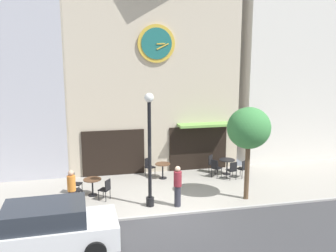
{
  "coord_description": "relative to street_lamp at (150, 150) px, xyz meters",
  "views": [
    {
      "loc": [
        -2.96,
        -12.4,
        5.93
      ],
      "look_at": [
        0.4,
        2.66,
        2.93
      ],
      "focal_mm": 38.66,
      "sensor_mm": 36.0,
      "label": 1
    }
  ],
  "objects": [
    {
      "name": "ground_plane",
      "position": [
        0.69,
        -1.07,
        -2.33
      ],
      "size": [
        26.38,
        10.63,
        0.13
      ],
      "color": "#9E998E"
    },
    {
      "name": "clock_building",
      "position": [
        1.09,
        5.38,
        3.96
      ],
      "size": [
        8.85,
        3.55,
        12.13
      ],
      "color": "beige",
      "rests_on": "ground_plane"
    },
    {
      "name": "neighbor_building_right",
      "position": [
        9.23,
        6.51,
        4.97
      ],
      "size": [
        6.23,
        4.52,
        14.56
      ],
      "color": "silver",
      "rests_on": "ground_plane"
    },
    {
      "name": "street_lamp",
      "position": [
        0.0,
        0.0,
        0.0
      ],
      "size": [
        0.36,
        0.36,
        4.55
      ],
      "color": "black",
      "rests_on": "ground_plane"
    },
    {
      "name": "street_tree",
      "position": [
        4.08,
        -0.13,
        0.7
      ],
      "size": [
        1.8,
        1.62,
        3.9
      ],
      "color": "brown",
      "rests_on": "ground_plane"
    },
    {
      "name": "cafe_table_center",
      "position": [
        -2.23,
        1.63,
        -1.77
      ],
      "size": [
        0.77,
        0.77,
        0.74
      ],
      "color": "black",
      "rests_on": "ground_plane"
    },
    {
      "name": "cafe_table_center_right",
      "position": [
        1.17,
        3.16,
        -1.77
      ],
      "size": [
        0.74,
        0.74,
        0.75
      ],
      "color": "black",
      "rests_on": "ground_plane"
    },
    {
      "name": "cafe_table_leftmost",
      "position": [
        4.49,
        3.05,
        -1.73
      ],
      "size": [
        0.79,
        0.79,
        0.77
      ],
      "color": "black",
      "rests_on": "ground_plane"
    },
    {
      "name": "cafe_chair_curbside",
      "position": [
        5.04,
        2.37,
        -1.78
      ],
      "size": [
        0.55,
        0.55,
        0.9
      ],
      "color": "black",
      "rests_on": "ground_plane"
    },
    {
      "name": "cafe_chair_corner",
      "position": [
        0.59,
        3.72,
        -1.78
      ],
      "size": [
        0.55,
        0.55,
        0.9
      ],
      "color": "black",
      "rests_on": "ground_plane"
    },
    {
      "name": "cafe_chair_facing_street",
      "position": [
        4.43,
        2.23,
        -1.78
      ],
      "size": [
        0.46,
        0.46,
        0.9
      ],
      "color": "black",
      "rests_on": "ground_plane"
    },
    {
      "name": "cafe_chair_left_end",
      "position": [
        3.77,
        2.75,
        -1.78
      ],
      "size": [
        0.55,
        0.55,
        0.9
      ],
      "color": "black",
      "rests_on": "ground_plane"
    },
    {
      "name": "cafe_chair_mid_row",
      "position": [
        -2.97,
        1.19,
        -1.78
      ],
      "size": [
        0.53,
        0.53,
        0.9
      ],
      "color": "black",
      "rests_on": "ground_plane"
    },
    {
      "name": "cafe_chair_right_end",
      "position": [
        3.85,
        3.51,
        -1.78
      ],
      "size": [
        0.57,
        0.57,
        0.9
      ],
      "color": "black",
      "rests_on": "ground_plane"
    },
    {
      "name": "cafe_chair_near_lamp",
      "position": [
        -2.97,
        2.01,
        -1.78
      ],
      "size": [
        0.52,
        0.52,
        0.9
      ],
      "color": "black",
      "rests_on": "ground_plane"
    },
    {
      "name": "cafe_chair_facing_wall",
      "position": [
        -1.69,
        0.98,
        -1.78
      ],
      "size": [
        0.56,
        0.56,
        0.9
      ],
      "color": "black",
      "rests_on": "ground_plane"
    },
    {
      "name": "pedestrian_maroon",
      "position": [
        1.07,
        -0.27,
        -1.45
      ],
      "size": [
        0.45,
        0.45,
        1.67
      ],
      "color": "#2D2D38",
      "rests_on": "ground_plane"
    },
    {
      "name": "pedestrian_orange",
      "position": [
        -3.02,
        0.12,
        -1.45
      ],
      "size": [
        0.44,
        0.44,
        1.67
      ],
      "color": "#2D2D38",
      "rests_on": "ground_plane"
    },
    {
      "name": "parked_car_white",
      "position": [
        -3.68,
        -2.77,
        -1.55
      ],
      "size": [
        4.35,
        2.13,
        1.55
      ],
      "color": "white",
      "rests_on": "ground_plane"
    }
  ]
}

